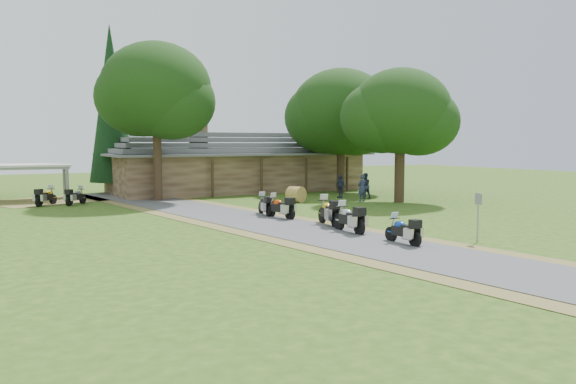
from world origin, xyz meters
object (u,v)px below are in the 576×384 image
motorcycle_row_e (265,204)px  motorcycle_carport_b (76,196)px  motorcycle_row_d (280,206)px  motorcycle_row_c (329,211)px  motorcycle_row_b (349,217)px  motorcycle_carport_a (46,196)px  carport (25,183)px  motorcycle_row_a (403,229)px  lodge (237,161)px  hay_bale (296,194)px

motorcycle_row_e → motorcycle_carport_b: bearing=47.7°
motorcycle_row_d → motorcycle_carport_b: bearing=20.8°
motorcycle_carport_b → motorcycle_row_c: bearing=-104.3°
motorcycle_row_b → motorcycle_carport_a: size_ratio=1.09×
carport → motorcycle_row_a: carport is taller
motorcycle_row_b → motorcycle_row_e: motorcycle_row_b is taller
motorcycle_row_d → motorcycle_row_e: size_ratio=1.05×
motorcycle_row_a → motorcycle_carport_a: (-10.62, 21.73, 0.04)m
lodge → motorcycle_carport_a: (-15.24, -4.27, -1.82)m
motorcycle_row_a → hay_bale: 16.14m
lodge → motorcycle_row_a: lodge is taller
hay_bale → motorcycle_row_a: bearing=-105.2°
motorcycle_row_d → hay_bale: bearing=-49.7°
motorcycle_row_e → hay_bale: 7.02m
motorcycle_row_c → motorcycle_row_e: (-0.97, 4.88, -0.10)m
motorcycle_row_a → motorcycle_row_d: size_ratio=0.91×
motorcycle_row_b → motorcycle_row_d: size_ratio=1.05×
carport → motorcycle_carport_a: (0.89, -3.91, -0.63)m
lodge → motorcycle_row_b: lodge is taller
carport → motorcycle_carport_a: carport is taller
motorcycle_row_a → motorcycle_row_d: 9.03m
hay_bale → motorcycle_carport_b: bearing=156.9°
motorcycle_row_a → motorcycle_carport_b: size_ratio=1.00×
carport → motorcycle_carport_a: bearing=-72.9°
lodge → motorcycle_row_c: lodge is taller
motorcycle_row_b → motorcycle_carport_a: motorcycle_row_b is taller
motorcycle_row_d → motorcycle_carport_a: motorcycle_row_d is taller
carport → hay_bale: bearing=-28.4°
motorcycle_carport_a → hay_bale: size_ratio=1.72×
lodge → carport: size_ratio=3.69×
motorcycle_row_d → hay_bale: 8.14m
carport → motorcycle_carport_a: size_ratio=3.14×
motorcycle_row_a → motorcycle_carport_b: bearing=21.6°
motorcycle_row_a → motorcycle_row_b: 3.40m
motorcycle_row_a → lodge: bearing=-11.3°
lodge → motorcycle_row_d: (-5.20, -16.99, -1.80)m
carport → motorcycle_row_e: bearing=-50.1°
motorcycle_row_a → motorcycle_row_d: (-0.57, 9.01, 0.06)m
motorcycle_row_d → hay_bale: size_ratio=1.77×
motorcycle_row_c → motorcycle_row_e: bearing=22.8°
lodge → hay_bale: 10.61m
motorcycle_carport_b → hay_bale: 14.27m
motorcycle_row_b → motorcycle_row_d: bearing=5.8°
motorcycle_row_e → motorcycle_carport_a: size_ratio=0.98×
hay_bale → motorcycle_row_d: bearing=-126.2°
motorcycle_carport_a → hay_bale: bearing=-71.6°
lodge → carport: lodge is taller
motorcycle_row_a → hay_bale: size_ratio=1.62×
motorcycle_row_b → motorcycle_row_e: size_ratio=1.11×
motorcycle_row_c → motorcycle_carport_b: bearing=42.2°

